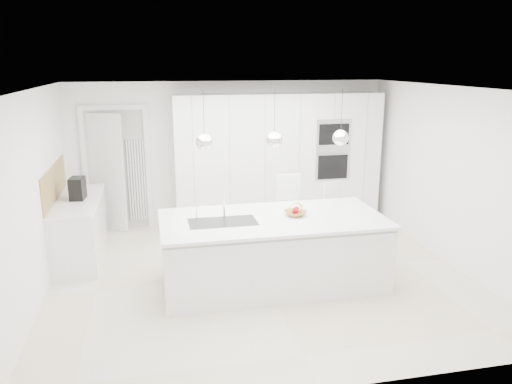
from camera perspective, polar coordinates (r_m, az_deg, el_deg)
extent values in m
plane|color=beige|center=(6.87, 0.53, -9.54)|extent=(5.50, 5.50, 0.00)
plane|color=white|center=(8.86, -2.99, 4.46)|extent=(5.50, 0.00, 5.50)
plane|color=white|center=(6.46, -23.98, -0.67)|extent=(0.00, 5.00, 5.00)
plane|color=white|center=(6.28, 0.59, 11.77)|extent=(5.50, 5.50, 0.00)
cube|color=white|center=(8.76, 2.52, 3.68)|extent=(3.60, 0.60, 2.30)
cube|color=white|center=(8.77, -17.23, 2.07)|extent=(0.76, 0.38, 2.00)
cube|color=white|center=(7.77, -19.48, -4.10)|extent=(0.60, 1.80, 0.86)
cube|color=white|center=(7.64, -19.76, -0.90)|extent=(0.62, 1.82, 0.04)
cube|color=#AF8A45|center=(7.63, -22.07, 0.95)|extent=(0.02, 1.80, 0.50)
cube|color=white|center=(6.46, 2.00, -7.04)|extent=(2.80, 1.20, 0.86)
cube|color=white|center=(6.35, 1.92, -3.10)|extent=(2.84, 1.40, 0.04)
cylinder|color=white|center=(6.33, -3.67, -1.57)|extent=(0.02, 0.02, 0.30)
sphere|color=white|center=(5.92, -5.92, 5.68)|extent=(0.20, 0.20, 0.20)
sphere|color=white|center=(6.07, 2.12, 5.96)|extent=(0.20, 0.20, 0.20)
sphere|color=white|center=(6.33, 9.65, 6.13)|extent=(0.20, 0.20, 0.20)
imported|color=#AF8A45|center=(6.43, 4.53, -2.43)|extent=(0.35, 0.35, 0.07)
cube|color=black|center=(7.59, -19.73, 0.39)|extent=(0.22, 0.31, 0.32)
sphere|color=#A0000D|center=(6.38, 4.50, -2.19)|extent=(0.09, 0.09, 0.09)
sphere|color=#A0000D|center=(6.48, 4.65, -1.96)|extent=(0.08, 0.08, 0.08)
torus|color=yellow|center=(6.39, 4.54, -1.73)|extent=(0.25, 0.18, 0.22)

